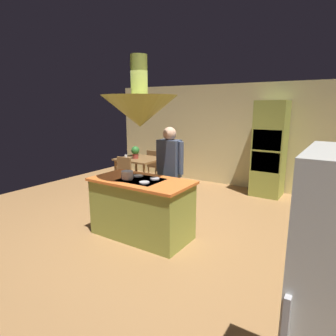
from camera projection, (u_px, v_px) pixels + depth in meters
The scene contains 13 objects.
ground at pixel (150, 231), 4.71m from camera, with size 8.16×8.16×0.00m, color #9E7042.
wall_back at pixel (230, 136), 7.27m from camera, with size 6.80×0.10×2.55m, color beige.
kitchen_island at pixel (142, 208), 4.45m from camera, with size 1.57×0.81×0.94m.
oven_tower at pixel (269, 149), 6.40m from camera, with size 0.66×0.62×2.13m.
dining_table at pixel (140, 162), 7.03m from camera, with size 1.00×0.91×0.76m.
person_at_island at pixel (170, 169), 4.85m from camera, with size 0.53×0.22×1.68m.
range_hood at pixel (140, 109), 4.13m from camera, with size 1.10×1.10×1.00m.
pendant_light_over_table at pixel (139, 113), 6.77m from camera, with size 0.32×0.32×0.82m.
chair_facing_island at pixel (121, 174), 6.51m from camera, with size 0.40×0.40×0.87m.
chair_by_back_wall at pixel (156, 164), 7.62m from camera, with size 0.40×0.40×0.87m.
potted_plant_on_table at pixel (135, 152), 6.94m from camera, with size 0.20×0.20×0.30m.
cup_on_table at pixel (126, 157), 6.94m from camera, with size 0.07×0.07×0.09m, color white.
cooking_pot_on_cooktop at pixel (127, 175), 4.31m from camera, with size 0.18×0.18×0.12m, color #B2B2B7.
Camera 1 is at (2.63, -3.52, 2.02)m, focal length 30.56 mm.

